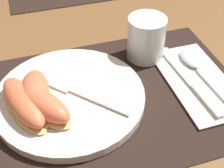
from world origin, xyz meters
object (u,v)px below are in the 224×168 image
Objects in this scene: knife at (190,81)px; citrus_wedge_2 at (42,105)px; spoon at (197,67)px; fork at (75,90)px; citrus_wedge_1 at (24,103)px; plate at (70,97)px; citrus_wedge_0 at (35,92)px; juice_glass at (146,40)px.

citrus_wedge_2 is at bearing -178.85° from knife.
citrus_wedge_2 is (-0.30, -0.04, 0.02)m from spoon.
fork is 0.09m from citrus_wedge_1.
plate is at bearing 30.20° from citrus_wedge_2.
citrus_wedge_0 is 0.75× the size of citrus_wedge_1.
citrus_wedge_0 is at bearing 102.67° from citrus_wedge_2.
citrus_wedge_1 is (-0.02, -0.02, -0.00)m from citrus_wedge_0.
citrus_wedge_0 is at bearing 177.12° from plate.
plate is at bearing 174.13° from knife.
spoon is at bearing 4.16° from citrus_wedge_1.
knife is 0.21m from fork.
knife is at bearing 1.15° from citrus_wedge_2.
spoon is at bearing 45.44° from knife.
citrus_wedge_0 and citrus_wedge_2 have the same top height.
knife is (0.05, -0.10, -0.03)m from juice_glass.
knife is 1.91× the size of citrus_wedge_0.
plate is at bearing 11.30° from citrus_wedge_1.
juice_glass is at bearing 115.15° from knife.
plate is 0.22m from knife.
citrus_wedge_1 is (-0.33, -0.02, 0.02)m from spoon.
citrus_wedge_1 is (-0.08, -0.02, 0.02)m from plate.
juice_glass is 0.24m from citrus_wedge_0.
juice_glass is 0.42× the size of knife.
citrus_wedge_0 reaches higher than citrus_wedge_1.
plate is 1.72× the size of fork.
juice_glass is 0.12m from knife.
juice_glass is 0.57× the size of fork.
plate is at bearing -165.10° from fork.
juice_glass reaches higher than citrus_wedge_2.
juice_glass is at bearing 25.81° from fork.
citrus_wedge_2 is at bearing -77.33° from citrus_wedge_0.
juice_glass is (0.17, 0.08, 0.03)m from plate.
citrus_wedge_0 reaches higher than fork.
juice_glass is at bearing 137.76° from spoon.
citrus_wedge_0 is (-0.23, -0.08, -0.00)m from juice_glass.
spoon is at bearing 1.41° from fork.
spoon is at bearing -42.24° from juice_glass.
fork is (-0.24, -0.01, 0.01)m from spoon.
citrus_wedge_2 reaches higher than fork.
citrus_wedge_1 is 0.03m from citrus_wedge_2.
spoon is 1.72× the size of citrus_wedge_0.
citrus_wedge_2 is (-0.06, -0.03, 0.01)m from fork.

